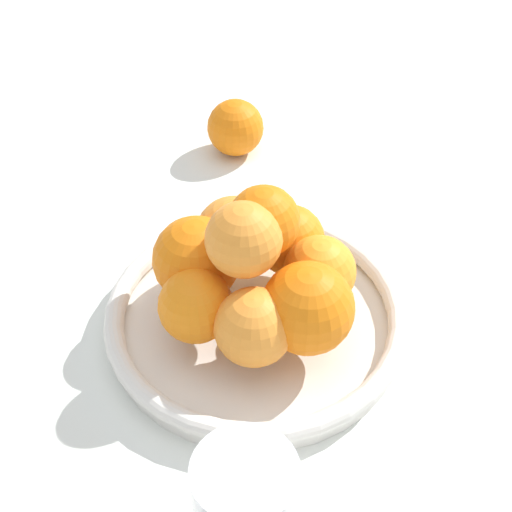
{
  "coord_description": "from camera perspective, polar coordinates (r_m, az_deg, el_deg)",
  "views": [
    {
      "loc": [
        -0.46,
        0.08,
        0.53
      ],
      "look_at": [
        0.0,
        0.0,
        0.1
      ],
      "focal_mm": 50.0,
      "sensor_mm": 36.0,
      "label": 1
    }
  ],
  "objects": [
    {
      "name": "fruit_bowl",
      "position": [
        0.69,
        0.0,
        -4.86
      ],
      "size": [
        0.29,
        0.29,
        0.03
      ],
      "color": "silver",
      "rests_on": "ground_plane"
    },
    {
      "name": "stray_orange",
      "position": [
        0.92,
        -1.66,
        10.23
      ],
      "size": [
        0.07,
        0.07,
        0.07
      ],
      "primitive_type": "sphere",
      "color": "orange",
      "rests_on": "ground_plane"
    },
    {
      "name": "drinking_glass",
      "position": [
        0.53,
        -0.84,
        -19.76
      ],
      "size": [
        0.07,
        0.07,
        0.11
      ],
      "primitive_type": "cylinder",
      "color": "white",
      "rests_on": "ground_plane"
    },
    {
      "name": "orange_pile",
      "position": [
        0.65,
        -0.11,
        -1.02
      ],
      "size": [
        0.19,
        0.19,
        0.13
      ],
      "color": "orange",
      "rests_on": "fruit_bowl"
    },
    {
      "name": "ground_plane",
      "position": [
        0.71,
        0.0,
        -5.74
      ],
      "size": [
        4.0,
        4.0,
        0.0
      ],
      "primitive_type": "plane",
      "color": "silver"
    }
  ]
}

